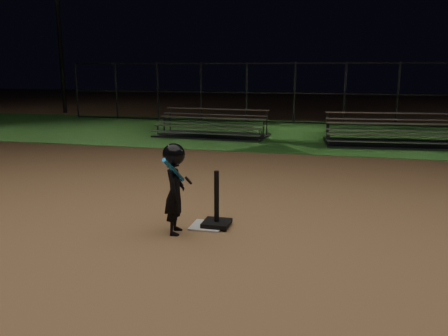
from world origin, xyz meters
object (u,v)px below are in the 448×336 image
batting_tee (217,215)px  light_pole_left (57,13)px  home_plate (207,226)px  bleacher_right (390,139)px  child_batter (175,186)px  bleacher_left (212,131)px

batting_tee → light_pole_left: light_pole_left is taller
home_plate → bleacher_right: size_ratio=0.11×
child_batter → bleacher_right: bearing=-34.2°
bleacher_left → light_pole_left: (-9.68, 6.30, 4.76)m
light_pole_left → bleacher_left: bearing=-33.1°
home_plate → light_pole_left: (-12.00, 14.94, 4.93)m
home_plate → child_batter: child_batter is taller
light_pole_left → home_plate: bearing=-51.2°
home_plate → batting_tee: (0.13, 0.03, 0.16)m
batting_tee → child_batter: bearing=-142.4°
child_batter → batting_tee: bearing=-63.4°
home_plate → light_pole_left: 19.79m
batting_tee → light_pole_left: size_ratio=0.10×
child_batter → light_pole_left: bearing=26.3°
bleacher_left → child_batter: bearing=-73.8°
bleacher_left → bleacher_right: size_ratio=0.96×
bleacher_right → light_pole_left: (-15.32, 6.73, 4.75)m
batting_tee → child_batter: size_ratio=0.64×
home_plate → child_batter: 0.82m
bleacher_left → light_pole_left: size_ratio=0.46×
home_plate → child_batter: bearing=-135.4°
child_batter → bleacher_right: (3.67, 8.56, -0.47)m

